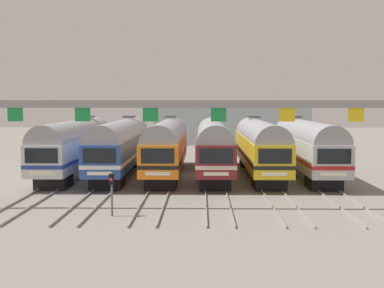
# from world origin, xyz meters

# --- Properties ---
(ground_plane) EXTENTS (160.00, 160.00, 0.00)m
(ground_plane) POSITION_xyz_m (0.00, 0.00, 0.00)
(ground_plane) COLOR gray
(track_bed) EXTENTS (21.49, 70.00, 0.15)m
(track_bed) POSITION_xyz_m (0.00, 17.00, 0.07)
(track_bed) COLOR gray
(track_bed) RESTS_ON ground
(commuter_train_silver) EXTENTS (2.88, 18.06, 5.05)m
(commuter_train_silver) POSITION_xyz_m (-9.99, -0.00, 2.69)
(commuter_train_silver) COLOR silver
(commuter_train_silver) RESTS_ON ground
(commuter_train_blue) EXTENTS (2.88, 18.06, 5.05)m
(commuter_train_blue) POSITION_xyz_m (-5.99, -0.00, 2.69)
(commuter_train_blue) COLOR #284C9E
(commuter_train_blue) RESTS_ON ground
(commuter_train_orange) EXTENTS (2.88, 18.06, 5.05)m
(commuter_train_orange) POSITION_xyz_m (-2.00, -0.00, 2.69)
(commuter_train_orange) COLOR orange
(commuter_train_orange) RESTS_ON ground
(commuter_train_maroon) EXTENTS (2.88, 18.06, 4.77)m
(commuter_train_maroon) POSITION_xyz_m (2.00, -0.01, 2.69)
(commuter_train_maroon) COLOR maroon
(commuter_train_maroon) RESTS_ON ground
(commuter_train_yellow) EXTENTS (2.88, 18.06, 5.05)m
(commuter_train_yellow) POSITION_xyz_m (5.99, -0.00, 2.69)
(commuter_train_yellow) COLOR gold
(commuter_train_yellow) RESTS_ON ground
(commuter_train_stainless) EXTENTS (2.88, 18.06, 5.05)m
(commuter_train_stainless) POSITION_xyz_m (9.99, -0.00, 2.69)
(commuter_train_stainless) COLOR #B2B5BA
(commuter_train_stainless) RESTS_ON ground
(catenary_gantry) EXTENTS (25.22, 0.44, 6.97)m
(catenary_gantry) POSITION_xyz_m (-0.00, -13.50, 5.34)
(catenary_gantry) COLOR gray
(catenary_gantry) RESTS_ON ground
(yard_signal_mast) EXTENTS (0.28, 0.35, 2.43)m
(yard_signal_mast) POSITION_xyz_m (-4.00, -15.36, 1.71)
(yard_signal_mast) COLOR #59595E
(yard_signal_mast) RESTS_ON ground
(maintenance_building) EXTENTS (23.02, 10.00, 6.57)m
(maintenance_building) POSITION_xyz_m (5.46, 34.15, 3.28)
(maintenance_building) COLOR #9EB2B7
(maintenance_building) RESTS_ON ground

